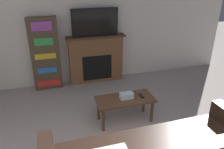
{
  "coord_description": "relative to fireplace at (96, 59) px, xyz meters",
  "views": [
    {
      "loc": [
        -0.98,
        -1.1,
        2.29
      ],
      "look_at": [
        0.01,
        2.27,
        0.72
      ],
      "focal_mm": 35.0,
      "sensor_mm": 36.0,
      "label": 1
    }
  ],
  "objects": [
    {
      "name": "tissue_box",
      "position": [
        0.13,
        -1.71,
        -0.07
      ],
      "size": [
        0.22,
        0.12,
        0.1
      ],
      "color": "silver",
      "rests_on": "coffee_table"
    },
    {
      "name": "remote_control",
      "position": [
        0.4,
        -1.72,
        -0.11
      ],
      "size": [
        0.04,
        0.15,
        0.02
      ],
      "color": "black",
      "rests_on": "coffee_table"
    },
    {
      "name": "fireplace",
      "position": [
        0.0,
        0.0,
        0.0
      ],
      "size": [
        1.33,
        0.28,
        1.1
      ],
      "color": "brown",
      "rests_on": "ground_plane"
    },
    {
      "name": "wall_back",
      "position": [
        -0.01,
        0.14,
        0.8
      ],
      "size": [
        6.72,
        0.06,
        2.7
      ],
      "color": "silver",
      "rests_on": "ground_plane"
    },
    {
      "name": "tv",
      "position": [
        0.0,
        -0.02,
        0.84
      ],
      "size": [
        1.02,
        0.03,
        0.6
      ],
      "color": "black",
      "rests_on": "fireplace"
    },
    {
      "name": "coffee_table",
      "position": [
        0.11,
        -1.71,
        -0.18
      ],
      "size": [
        0.97,
        0.45,
        0.44
      ],
      "color": "brown",
      "rests_on": "ground_plane"
    },
    {
      "name": "bookshelf",
      "position": [
        -1.11,
        -0.02,
        0.23
      ],
      "size": [
        0.59,
        0.29,
        1.56
      ],
      "color": "#4C3D2D",
      "rests_on": "ground_plane"
    }
  ]
}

